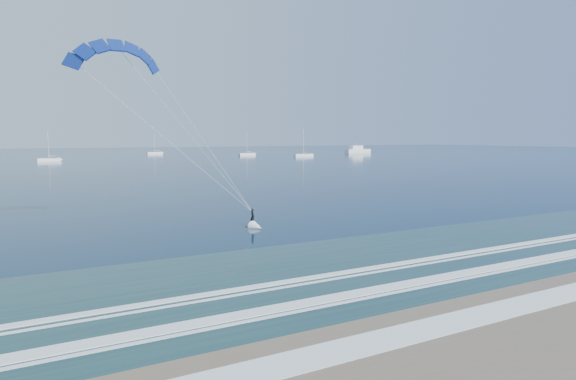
% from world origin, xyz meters
% --- Properties ---
extents(ground, '(900.00, 900.00, 0.00)m').
position_xyz_m(ground, '(0.00, 0.00, 0.00)').
color(ground, '#071F3D').
rests_on(ground, ground).
extents(kitesurfer_rig, '(19.08, 5.73, 17.43)m').
position_xyz_m(kitesurfer_rig, '(-8.16, 26.52, 8.92)').
color(kitesurfer_rig, '#C46F17').
rests_on(kitesurfer_rig, ground).
extents(motor_yacht, '(15.43, 4.11, 6.32)m').
position_xyz_m(motor_yacht, '(155.41, 215.52, 1.68)').
color(motor_yacht, white).
rests_on(motor_yacht, ground).
extents(sailboat_3, '(7.91, 2.40, 11.09)m').
position_xyz_m(sailboat_3, '(-5.63, 190.09, 0.68)').
color(sailboat_3, white).
rests_on(sailboat_3, ground).
extents(sailboat_4, '(8.04, 2.40, 11.03)m').
position_xyz_m(sailboat_4, '(50.41, 252.31, 0.68)').
color(sailboat_4, white).
rests_on(sailboat_4, ground).
extents(sailboat_5, '(8.37, 2.40, 11.48)m').
position_xyz_m(sailboat_5, '(84.38, 210.93, 0.68)').
color(sailboat_5, white).
rests_on(sailboat_5, ground).
extents(sailboat_6, '(9.55, 2.40, 12.82)m').
position_xyz_m(sailboat_6, '(101.24, 185.54, 0.69)').
color(sailboat_6, white).
rests_on(sailboat_6, ground).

